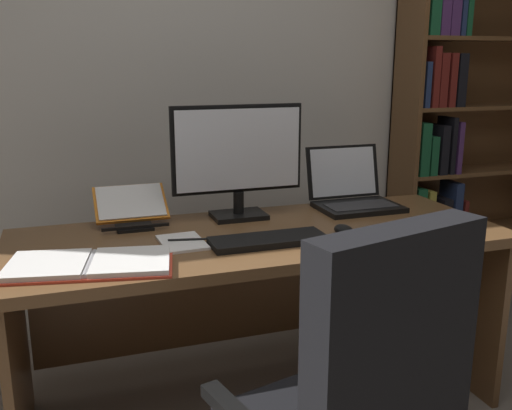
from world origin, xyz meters
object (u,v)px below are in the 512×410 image
object	(u,v)px
monitor	(238,160)
open_binder	(90,264)
computer_mouse	(344,230)
laptop	(353,195)
desk	(254,274)
keyboard	(269,240)
notepad	(182,242)
pen	(188,239)
bookshelf	(458,113)
reading_stand_with_book	(131,207)

from	to	relation	value
monitor	open_binder	distance (m)	0.78
computer_mouse	laptop	bearing A→B (deg)	57.69
desk	keyboard	world-z (taller)	keyboard
desk	keyboard	size ratio (longest dim) A/B	4.45
open_binder	notepad	bearing A→B (deg)	34.87
open_binder	notepad	world-z (taller)	open_binder
desk	laptop	xyz separation A→B (m)	(0.52, 0.16, 0.25)
computer_mouse	pen	distance (m)	0.58
bookshelf	monitor	size ratio (longest dim) A/B	4.09
monitor	laptop	xyz separation A→B (m)	(0.54, 0.01, -0.19)
desk	notepad	world-z (taller)	notepad
monitor	pen	distance (m)	0.45
laptop	reading_stand_with_book	world-z (taller)	laptop
bookshelf	keyboard	bearing A→B (deg)	-148.63
monitor	keyboard	world-z (taller)	monitor
laptop	computer_mouse	world-z (taller)	laptop
laptop	computer_mouse	bearing A→B (deg)	-122.31
keyboard	notepad	distance (m)	0.31
open_binder	pen	world-z (taller)	open_binder
pen	computer_mouse	bearing A→B (deg)	-9.40
desk	pen	size ratio (longest dim) A/B	13.34
keyboard	reading_stand_with_book	distance (m)	0.60
monitor	reading_stand_with_book	world-z (taller)	monitor
pen	laptop	bearing A→B (deg)	19.16
keyboard	open_binder	xyz separation A→B (m)	(-0.62, -0.05, -0.00)
notepad	computer_mouse	bearing A→B (deg)	-9.08
laptop	desk	bearing A→B (deg)	-162.51
notepad	pen	distance (m)	0.02
laptop	reading_stand_with_book	xyz separation A→B (m)	(-0.97, 0.04, 0.01)
bookshelf	pen	world-z (taller)	bookshelf
laptop	reading_stand_with_book	bearing A→B (deg)	177.84
monitor	pen	bearing A→B (deg)	-134.93
desk	pen	xyz separation A→B (m)	(-0.29, -0.12, 0.21)
laptop	notepad	bearing A→B (deg)	-161.26
bookshelf	notepad	size ratio (longest dim) A/B	10.66
reading_stand_with_book	open_binder	distance (m)	0.50
computer_mouse	pen	size ratio (longest dim) A/B	0.74
open_binder	notepad	size ratio (longest dim) A/B	2.66
computer_mouse	reading_stand_with_book	bearing A→B (deg)	150.50
laptop	open_binder	distance (m)	1.24
laptop	computer_mouse	xyz separation A→B (m)	(-0.24, -0.38, -0.03)
computer_mouse	open_binder	size ratio (longest dim) A/B	0.19
open_binder	desk	bearing A→B (deg)	33.34
laptop	pen	distance (m)	0.86
keyboard	pen	world-z (taller)	keyboard
open_binder	pen	distance (m)	0.38
desk	open_binder	world-z (taller)	open_binder
laptop	open_binder	size ratio (longest dim) A/B	0.63
bookshelf	open_binder	bearing A→B (deg)	-155.66
desk	reading_stand_with_book	xyz separation A→B (m)	(-0.45, 0.20, 0.26)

